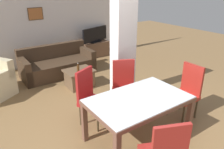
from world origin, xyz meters
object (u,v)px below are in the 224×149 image
(sofa, at_px, (57,65))
(bottle, at_px, (78,69))
(dining_table, at_px, (138,107))
(dining_chair_far_left, at_px, (90,96))
(tv_stand, at_px, (96,49))
(dining_chair_far_right, at_px, (125,85))
(tv_screen, at_px, (95,35))
(dining_chair_head_right, at_px, (187,90))
(coffee_table, at_px, (79,78))

(sofa, xyz_separation_m, bottle, (0.07, -1.19, 0.25))
(dining_table, distance_m, dining_chair_far_left, 0.95)
(tv_stand, bearing_deg, dining_chair_far_right, -111.59)
(tv_stand, height_order, tv_screen, tv_screen)
(dining_chair_far_left, xyz_separation_m, tv_stand, (2.13, 3.39, -0.29))
(dining_chair_head_right, relative_size, tv_screen, 0.94)
(dining_table, height_order, dining_chair_head_right, dining_chair_head_right)
(dining_chair_far_right, height_order, sofa, dining_chair_far_right)
(dining_chair_far_left, relative_size, tv_stand, 1.08)
(dining_table, relative_size, dining_chair_head_right, 1.53)
(dining_chair_far_left, bearing_deg, bottle, -132.80)
(coffee_table, xyz_separation_m, bottle, (-0.07, -0.10, 0.30))
(dining_chair_far_right, distance_m, tv_screen, 3.65)
(bottle, bearing_deg, dining_chair_head_right, -62.50)
(sofa, bearing_deg, dining_chair_far_right, 98.97)
(dining_table, bearing_deg, tv_screen, 67.79)
(dining_chair_far_right, bearing_deg, tv_screen, -86.99)
(dining_chair_far_left, bearing_deg, sofa, -123.15)
(coffee_table, relative_size, bottle, 3.05)
(bottle, bearing_deg, dining_table, -91.53)
(bottle, relative_size, tv_stand, 0.24)
(sofa, xyz_separation_m, tv_screen, (1.75, 0.81, 0.49))
(dining_table, height_order, dining_chair_far_right, dining_chair_far_right)
(dining_table, bearing_deg, dining_chair_far_left, 114.68)
(coffee_table, bearing_deg, tv_screen, 49.69)
(dining_chair_far_right, xyz_separation_m, tv_screen, (1.34, 3.39, 0.22))
(coffee_table, distance_m, tv_screen, 2.54)
(dining_chair_head_right, height_order, sofa, dining_chair_head_right)
(dining_chair_far_right, relative_size, dining_chair_head_right, 1.00)
(dining_chair_head_right, height_order, tv_stand, dining_chair_head_right)
(coffee_table, height_order, bottle, bottle)
(dining_table, bearing_deg, tv_stand, 67.79)
(tv_stand, bearing_deg, dining_chair_far_left, -122.16)
(dining_table, distance_m, sofa, 3.46)
(sofa, xyz_separation_m, coffee_table, (0.14, -1.08, -0.05))
(dining_table, bearing_deg, dining_chair_far_right, 65.41)
(sofa, height_order, bottle, sofa)
(tv_stand, relative_size, tv_screen, 0.87)
(dining_chair_far_left, height_order, tv_screen, dining_chair_far_left)
(sofa, bearing_deg, dining_table, 90.19)
(dining_chair_far_right, xyz_separation_m, dining_chair_far_left, (-0.79, -0.00, 0.00))
(dining_chair_head_right, relative_size, coffee_table, 1.49)
(bottle, xyz_separation_m, tv_stand, (1.67, 2.00, -0.27))
(dining_chair_head_right, relative_size, tv_stand, 1.08)
(dining_chair_far_right, bearing_deg, bottle, -51.85)
(sofa, bearing_deg, dining_chair_far_left, 81.53)
(coffee_table, relative_size, tv_stand, 0.72)
(coffee_table, bearing_deg, sofa, 97.45)
(dining_chair_far_right, relative_size, tv_screen, 0.94)
(dining_chair_head_right, bearing_deg, dining_table, 90.00)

